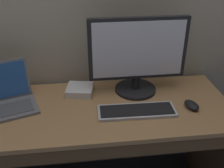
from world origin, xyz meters
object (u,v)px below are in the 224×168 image
wired_keyboard (137,111)px  computer_mouse (192,105)px  external_drive_box (80,90)px  laptop_space_gray (5,99)px  external_monitor (138,56)px

wired_keyboard → computer_mouse: computer_mouse is taller
wired_keyboard → external_drive_box: (-0.30, 0.24, 0.01)m
laptop_space_gray → external_drive_box: laptop_space_gray is taller
computer_mouse → wired_keyboard: bearing=164.5°
laptop_space_gray → computer_mouse: 1.02m
laptop_space_gray → external_drive_box: (0.41, 0.10, -0.03)m
wired_keyboard → computer_mouse: 0.31m
external_monitor → wired_keyboard: bearing=-100.2°
external_monitor → external_drive_box: size_ratio=3.66×
laptop_space_gray → wired_keyboard: laptop_space_gray is taller
external_drive_box → computer_mouse: bearing=-21.3°
laptop_space_gray → external_monitor: external_monitor is taller
external_drive_box → external_monitor: bearing=-4.0°
computer_mouse → external_monitor: bearing=125.3°
external_monitor → external_drive_box: 0.40m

